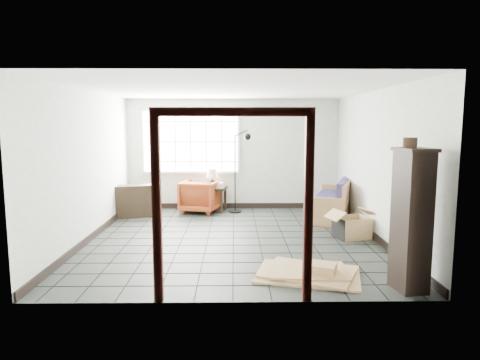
{
  "coord_description": "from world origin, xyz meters",
  "views": [
    {
      "loc": [
        0.01,
        -7.4,
        2.02
      ],
      "look_at": [
        0.12,
        0.3,
        1.0
      ],
      "focal_mm": 32.0,
      "sensor_mm": 36.0,
      "label": 1
    }
  ],
  "objects_px": {
    "armchair": "(200,195)",
    "side_table": "(215,191)",
    "futon_sofa": "(335,203)",
    "tall_shelf": "(411,219)"
  },
  "relations": [
    {
      "from": "armchair",
      "to": "side_table",
      "type": "relative_size",
      "value": 1.34
    },
    {
      "from": "armchair",
      "to": "side_table",
      "type": "height_order",
      "value": "armchair"
    },
    {
      "from": "tall_shelf",
      "to": "side_table",
      "type": "bearing_deg",
      "value": 109.92
    },
    {
      "from": "armchair",
      "to": "tall_shelf",
      "type": "distance_m",
      "value": 5.53
    },
    {
      "from": "futon_sofa",
      "to": "side_table",
      "type": "relative_size",
      "value": 3.4
    },
    {
      "from": "futon_sofa",
      "to": "armchair",
      "type": "bearing_deg",
      "value": -171.12
    },
    {
      "from": "tall_shelf",
      "to": "armchair",
      "type": "bearing_deg",
      "value": 113.54
    },
    {
      "from": "futon_sofa",
      "to": "armchair",
      "type": "distance_m",
      "value": 3.03
    },
    {
      "from": "futon_sofa",
      "to": "tall_shelf",
      "type": "height_order",
      "value": "tall_shelf"
    },
    {
      "from": "armchair",
      "to": "side_table",
      "type": "distance_m",
      "value": 0.36
    }
  ]
}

